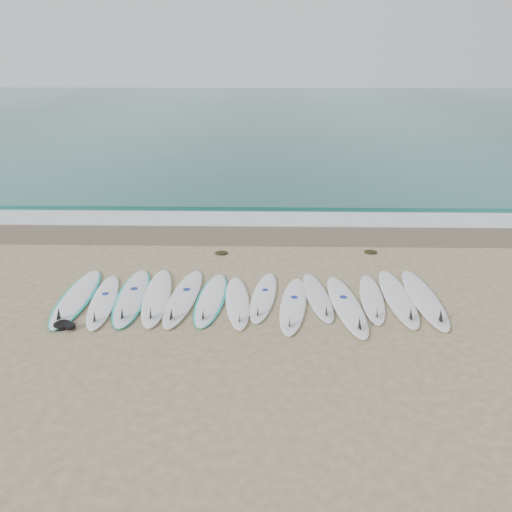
{
  "coord_description": "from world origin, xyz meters",
  "views": [
    {
      "loc": [
        0.31,
        -9.47,
        5.04
      ],
      "look_at": [
        0.09,
        1.57,
        0.4
      ],
      "focal_mm": 35.0,
      "sensor_mm": 36.0,
      "label": 1
    }
  ],
  "objects_px": {
    "surfboard_7": "(263,297)",
    "leash_coil": "(64,326)",
    "surfboard_0": "(76,298)",
    "surfboard_13": "(425,299)"
  },
  "relations": [
    {
      "from": "surfboard_7",
      "to": "surfboard_13",
      "type": "xyz_separation_m",
      "value": [
        3.46,
        -0.04,
        0.01
      ]
    },
    {
      "from": "surfboard_0",
      "to": "surfboard_13",
      "type": "bearing_deg",
      "value": -0.72
    },
    {
      "from": "surfboard_0",
      "to": "leash_coil",
      "type": "height_order",
      "value": "surfboard_0"
    },
    {
      "from": "surfboard_13",
      "to": "leash_coil",
      "type": "xyz_separation_m",
      "value": [
        -7.32,
        -1.22,
        -0.01
      ]
    },
    {
      "from": "surfboard_13",
      "to": "surfboard_7",
      "type": "bearing_deg",
      "value": 178.62
    },
    {
      "from": "surfboard_13",
      "to": "leash_coil",
      "type": "height_order",
      "value": "surfboard_13"
    },
    {
      "from": "surfboard_13",
      "to": "leash_coil",
      "type": "bearing_deg",
      "value": -171.31
    },
    {
      "from": "surfboard_7",
      "to": "leash_coil",
      "type": "distance_m",
      "value": 4.06
    },
    {
      "from": "leash_coil",
      "to": "surfboard_0",
      "type": "bearing_deg",
      "value": 98.58
    },
    {
      "from": "surfboard_0",
      "to": "surfboard_7",
      "type": "height_order",
      "value": "surfboard_0"
    }
  ]
}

